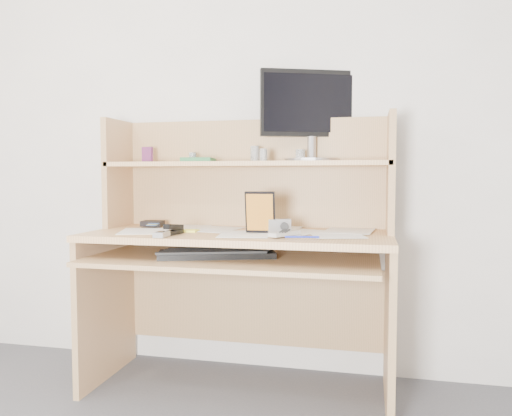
% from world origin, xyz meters
% --- Properties ---
extents(back_wall, '(3.60, 0.04, 2.50)m').
position_xyz_m(back_wall, '(0.00, 1.80, 1.25)').
color(back_wall, beige).
rests_on(back_wall, floor).
extents(desk, '(1.40, 0.70, 1.30)m').
position_xyz_m(desk, '(0.00, 1.56, 0.69)').
color(desk, tan).
rests_on(desk, floor).
extents(paper_clutter, '(1.32, 0.54, 0.01)m').
position_xyz_m(paper_clutter, '(0.00, 1.48, 0.75)').
color(paper_clutter, white).
rests_on(paper_clutter, desk).
extents(keyboard, '(0.55, 0.34, 0.04)m').
position_xyz_m(keyboard, '(-0.07, 1.37, 0.67)').
color(keyboard, black).
rests_on(keyboard, desk).
extents(tv_remote, '(0.12, 0.17, 0.02)m').
position_xyz_m(tv_remote, '(0.24, 1.35, 0.76)').
color(tv_remote, '#ADADA8').
rests_on(tv_remote, paper_clutter).
extents(flip_phone, '(0.05, 0.09, 0.02)m').
position_xyz_m(flip_phone, '(-0.27, 1.22, 0.77)').
color(flip_phone, '#B3B3B5').
rests_on(flip_phone, paper_clutter).
extents(stapler, '(0.06, 0.14, 0.04)m').
position_xyz_m(stapler, '(-0.26, 1.32, 0.78)').
color(stapler, black).
rests_on(stapler, paper_clutter).
extents(wallet, '(0.11, 0.10, 0.03)m').
position_xyz_m(wallet, '(-0.49, 1.61, 0.77)').
color(wallet, black).
rests_on(wallet, paper_clutter).
extents(sticky_note_pad, '(0.07, 0.07, 0.01)m').
position_xyz_m(sticky_note_pad, '(-0.23, 1.46, 0.75)').
color(sticky_note_pad, yellow).
rests_on(sticky_note_pad, desk).
extents(digital_camera, '(0.11, 0.08, 0.06)m').
position_xyz_m(digital_camera, '(0.20, 1.45, 0.79)').
color(digital_camera, '#ABABAE').
rests_on(digital_camera, paper_clutter).
extents(game_case, '(0.13, 0.02, 0.19)m').
position_xyz_m(game_case, '(0.12, 1.42, 0.85)').
color(game_case, black).
rests_on(game_case, paper_clutter).
extents(blue_pen, '(0.14, 0.03, 0.01)m').
position_xyz_m(blue_pen, '(0.32, 1.29, 0.76)').
color(blue_pen, '#192ABF').
rests_on(blue_pen, paper_clutter).
extents(card_box, '(0.06, 0.03, 0.08)m').
position_xyz_m(card_box, '(-0.54, 1.66, 1.12)').
color(card_box, maroon).
rests_on(card_box, desk).
extents(shelf_book, '(0.18, 0.23, 0.02)m').
position_xyz_m(shelf_book, '(-0.25, 1.63, 1.09)').
color(shelf_book, '#317A4E').
rests_on(shelf_book, desk).
extents(chip_stack_a, '(0.05, 0.05, 0.05)m').
position_xyz_m(chip_stack_a, '(-0.30, 1.68, 1.11)').
color(chip_stack_a, black).
rests_on(chip_stack_a, desk).
extents(chip_stack_b, '(0.04, 0.04, 0.06)m').
position_xyz_m(chip_stack_b, '(0.10, 1.58, 1.11)').
color(chip_stack_b, white).
rests_on(chip_stack_b, desk).
extents(chip_stack_c, '(0.05, 0.05, 0.06)m').
position_xyz_m(chip_stack_c, '(0.27, 1.62, 1.11)').
color(chip_stack_c, black).
rests_on(chip_stack_c, desk).
extents(chip_stack_d, '(0.05, 0.05, 0.08)m').
position_xyz_m(chip_stack_d, '(0.03, 1.68, 1.12)').
color(chip_stack_d, white).
rests_on(chip_stack_d, desk).
extents(monitor, '(0.50, 0.27, 0.45)m').
position_xyz_m(monitor, '(0.31, 1.74, 1.32)').
color(monitor, '#A5A4A9').
rests_on(monitor, desk).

